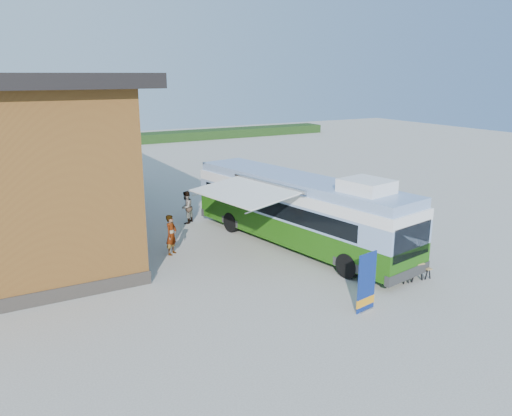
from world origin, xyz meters
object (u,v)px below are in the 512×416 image
bus (299,208)px  banner (366,287)px  person_b (186,207)px  slurry_tanker (86,175)px  picnic_table (410,264)px  person_a (171,235)px

bus → banner: (-1.64, -6.40, -0.91)m
banner → person_b: size_ratio=1.19×
bus → slurry_tanker: 15.86m
banner → person_b: banner is taller
slurry_tanker → person_b: bearing=-74.8°
picnic_table → slurry_tanker: 21.18m
bus → person_b: bearing=108.1°
person_a → picnic_table: bearing=-84.8°
banner → slurry_tanker: 21.46m
picnic_table → slurry_tanker: slurry_tanker is taller
bus → picnic_table: bus is taller
banner → slurry_tanker: slurry_tanker is taller
picnic_table → person_a: size_ratio=0.78×
banner → slurry_tanker: size_ratio=0.33×
bus → person_b: (-3.07, 5.71, -0.88)m
bus → person_a: size_ratio=6.91×
picnic_table → slurry_tanker: (-7.98, 19.61, 0.74)m
banner → slurry_tanker: (-4.67, 20.94, 0.46)m
person_a → person_b: bearing=19.9°
person_b → picnic_table: bearing=72.2°
banner → picnic_table: bearing=11.7°
person_a → slurry_tanker: size_ratio=0.29×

